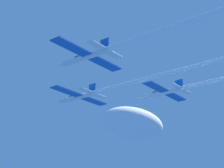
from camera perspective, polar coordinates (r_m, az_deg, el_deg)
jet_lead at (r=68.61m, az=1.40°, el=-0.31°), size 15.46×42.61×2.56m
jet_left_wing at (r=53.32m, az=3.47°, el=7.03°), size 15.46×38.44×2.56m
jet_right_wing at (r=73.60m, az=14.34°, el=0.04°), size 15.46×37.34×2.56m
cloud_wispy at (r=140.30m, az=3.61°, el=-6.41°), size 32.67×17.97×11.43m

